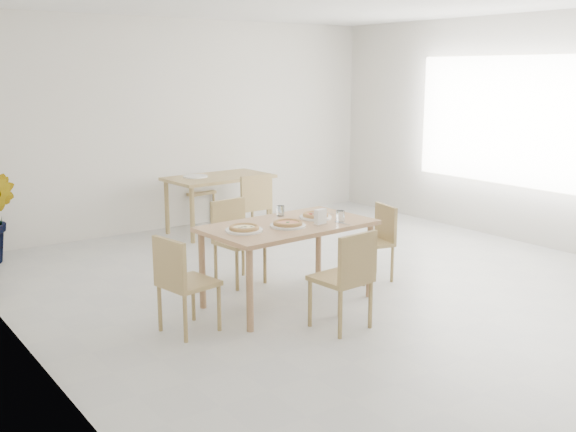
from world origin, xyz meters
TOP-DOWN VIEW (x-y plane):
  - room at (2.98, 0.30)m, footprint 7.28×7.00m
  - main_table at (-0.72, 0.06)m, footprint 1.58×0.96m
  - chair_south at (-0.73, -0.78)m, footprint 0.45×0.45m
  - chair_north at (-0.78, 0.90)m, footprint 0.46×0.46m
  - chair_west at (-1.87, -0.06)m, footprint 0.47×0.47m
  - chair_east at (0.44, 0.12)m, footprint 0.45×0.45m
  - plate_margherita at (-0.79, -0.03)m, footprint 0.32×0.32m
  - plate_mushroom at (-1.21, 0.04)m, footprint 0.33×0.33m
  - plate_pepperoni at (-0.37, 0.10)m, footprint 0.30×0.30m
  - pizza_margherita at (-0.79, -0.03)m, footprint 0.33×0.33m
  - pizza_mushroom at (-1.21, 0.04)m, footprint 0.26×0.26m
  - pizza_pepperoni at (-0.37, 0.10)m, footprint 0.31×0.31m
  - tumbler_a at (-0.58, 0.38)m, footprint 0.07×0.07m
  - tumbler_b at (-0.29, -0.16)m, footprint 0.08×0.08m
  - napkin_holder at (-0.52, -0.16)m, footprint 0.14×0.09m
  - fork_a at (-0.32, -0.23)m, footprint 0.04×0.19m
  - fork_b at (-0.13, 0.21)m, footprint 0.04×0.19m
  - second_table at (0.19, 2.90)m, footprint 1.41×0.86m
  - chair_back_s at (0.23, 2.18)m, footprint 0.43×0.43m
  - chair_back_n at (0.20, 3.68)m, footprint 0.48×0.48m
  - plate_empty at (-0.10, 3.01)m, footprint 0.32×0.32m

SIDE VIEW (x-z plane):
  - chair_east at x=0.44m, z-range 0.06..0.83m
  - chair_west at x=-1.87m, z-range 0.07..0.88m
  - chair_north at x=-0.78m, z-range 0.07..0.90m
  - chair_south at x=-0.73m, z-range 0.07..0.91m
  - chair_back_n at x=0.20m, z-range 0.07..0.92m
  - chair_back_s at x=0.23m, z-range 0.07..0.93m
  - second_table at x=0.19m, z-range 0.28..1.03m
  - main_table at x=-0.72m, z-range 0.29..1.04m
  - fork_a at x=-0.32m, z-range 0.75..0.76m
  - fork_b at x=-0.13m, z-range 0.75..0.76m
  - plate_margherita at x=-0.79m, z-range 0.75..0.77m
  - plate_mushroom at x=-1.21m, z-range 0.75..0.77m
  - plate_pepperoni at x=-0.37m, z-range 0.75..0.77m
  - plate_empty at x=-0.10m, z-range 0.75..0.77m
  - pizza_margherita at x=-0.79m, z-range 0.76..0.80m
  - pizza_mushroom at x=-1.21m, z-range 0.76..0.80m
  - pizza_pepperoni at x=-0.37m, z-range 0.77..0.80m
  - tumbler_a at x=-0.58m, z-range 0.75..0.85m
  - tumbler_b at x=-0.29m, z-range 0.75..0.86m
  - napkin_holder at x=-0.52m, z-range 0.75..0.89m
  - room at x=2.98m, z-range -2.00..5.00m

